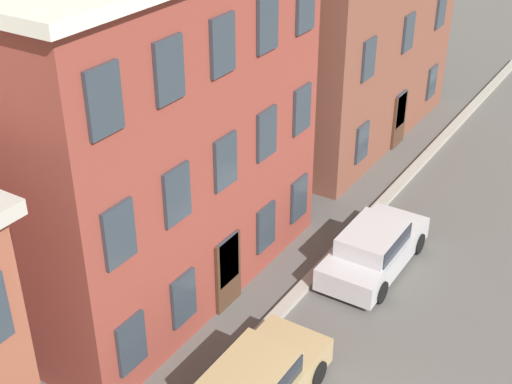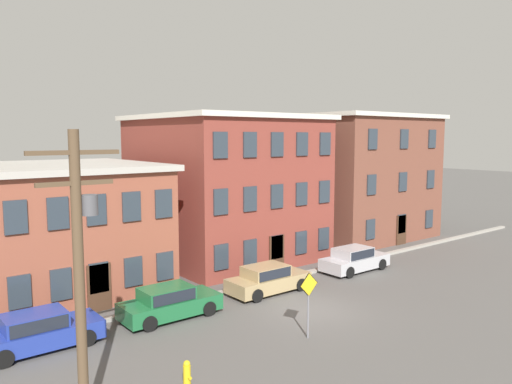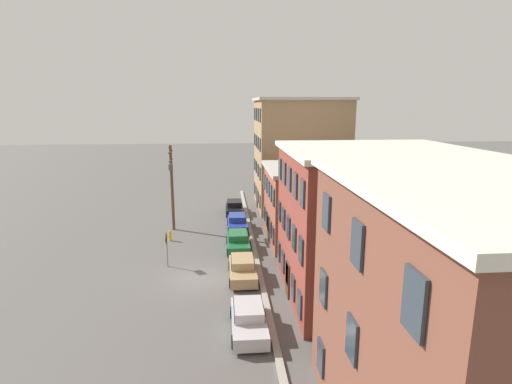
% 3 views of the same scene
% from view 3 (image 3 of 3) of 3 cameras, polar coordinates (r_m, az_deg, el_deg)
% --- Properties ---
extents(ground_plane, '(200.00, 200.00, 0.00)m').
position_cam_3_polar(ground_plane, '(28.65, -8.62, -12.13)').
color(ground_plane, '#565451').
extents(kerb_strip, '(56.00, 0.36, 0.16)m').
position_cam_3_polar(kerb_strip, '(28.65, 0.59, -11.81)').
color(kerb_strip, '#9E998E').
rests_on(kerb_strip, ground_plane).
extents(apartment_corner, '(10.15, 10.28, 12.58)m').
position_cam_3_polar(apartment_corner, '(46.79, 6.21, 5.52)').
color(apartment_corner, '#9E7A56').
rests_on(apartment_corner, ground_plane).
extents(apartment_midblock, '(8.90, 9.92, 6.57)m').
position_cam_3_polar(apartment_midblock, '(35.79, 9.38, -1.57)').
color(apartment_midblock, brown).
rests_on(apartment_midblock, ground_plane).
extents(apartment_far, '(10.36, 10.95, 9.33)m').
position_cam_3_polar(apartment_far, '(25.74, 16.35, -4.23)').
color(apartment_far, brown).
rests_on(apartment_far, ground_plane).
extents(car_black, '(4.40, 1.92, 1.43)m').
position_cam_3_polar(car_black, '(44.27, -3.09, -2.14)').
color(car_black, black).
rests_on(car_black, ground_plane).
extents(car_blue, '(4.40, 1.92, 1.43)m').
position_cam_3_polar(car_blue, '(38.67, -2.69, -4.28)').
color(car_blue, '#233899').
rests_on(car_blue, ground_plane).
extents(car_green, '(4.40, 1.92, 1.43)m').
position_cam_3_polar(car_green, '(33.51, -2.58, -6.93)').
color(car_green, '#1E6638').
rests_on(car_green, ground_plane).
extents(car_tan, '(4.40, 1.92, 1.43)m').
position_cam_3_polar(car_tan, '(28.19, -1.93, -10.75)').
color(car_tan, tan).
rests_on(car_tan, ground_plane).
extents(car_silver, '(4.40, 1.92, 1.43)m').
position_cam_3_polar(car_silver, '(22.20, -1.05, -17.50)').
color(car_silver, '#B7B7BC').
rests_on(car_silver, ground_plane).
extents(caution_sign, '(0.97, 0.08, 2.67)m').
position_cam_3_polar(caution_sign, '(30.37, -12.65, -7.22)').
color(caution_sign, slate).
rests_on(caution_sign, ground_plane).
extents(utility_pole, '(2.40, 0.44, 8.16)m').
position_cam_3_polar(utility_pole, '(38.43, -11.95, 1.26)').
color(utility_pole, brown).
rests_on(utility_pole, ground_plane).
extents(fire_hydrant, '(0.24, 0.34, 0.96)m').
position_cam_3_polar(fire_hydrant, '(36.35, -12.19, -6.09)').
color(fire_hydrant, yellow).
rests_on(fire_hydrant, ground_plane).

